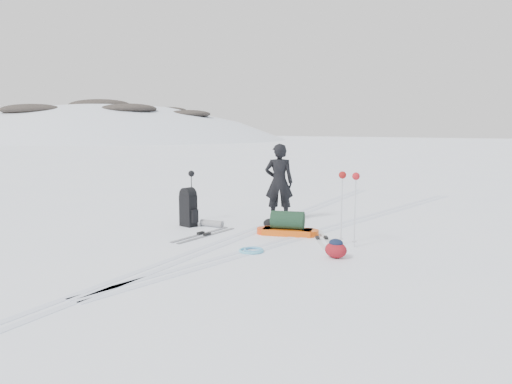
# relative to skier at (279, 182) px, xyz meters

# --- Properties ---
(ground) EXTENTS (200.00, 200.00, 0.00)m
(ground) POSITION_rel_skier_xyz_m (0.18, -1.84, -1.00)
(ground) COLOR white
(ground) RESTS_ON ground
(ski_tracks) EXTENTS (3.38, 17.97, 0.01)m
(ski_tracks) POSITION_rel_skier_xyz_m (0.80, -0.97, -0.99)
(ski_tracks) COLOR silver
(ski_tracks) RESTS_ON ground
(skier) EXTENTS (0.87, 0.78, 1.99)m
(skier) POSITION_rel_skier_xyz_m (0.00, 0.00, 0.00)
(skier) COLOR black
(skier) RESTS_ON ground
(pulk_sled) EXTENTS (1.47, 0.83, 0.54)m
(pulk_sled) POSITION_rel_skier_xyz_m (1.02, -1.37, -0.79)
(pulk_sled) COLOR #DA510C
(pulk_sled) RESTS_ON ground
(expedition_rucksack) EXTENTS (1.03, 0.52, 0.96)m
(expedition_rucksack) POSITION_rel_skier_xyz_m (-1.43, -1.79, -0.55)
(expedition_rucksack) COLOR black
(expedition_rucksack) RESTS_ON ground
(ski_poles_black) EXTENTS (0.16, 0.16, 1.31)m
(ski_poles_black) POSITION_rel_skier_xyz_m (-1.87, -1.25, 0.07)
(ski_poles_black) COLOR black
(ski_poles_black) RESTS_ON ground
(ski_poles_silver) EXTENTS (0.47, 0.23, 1.52)m
(ski_poles_silver) POSITION_rel_skier_xyz_m (2.55, -1.60, 0.27)
(ski_poles_silver) COLOR silver
(ski_poles_silver) RESTS_ON ground
(touring_skis_grey) EXTENTS (0.34, 1.91, 0.07)m
(touring_skis_grey) POSITION_rel_skier_xyz_m (-0.53, -2.43, -0.98)
(touring_skis_grey) COLOR gray
(touring_skis_grey) RESTS_ON ground
(touring_skis_white) EXTENTS (1.27, 1.66, 0.07)m
(touring_skis_white) POSITION_rel_skier_xyz_m (1.87, -1.38, -0.98)
(touring_skis_white) COLOR silver
(touring_skis_white) RESTS_ON ground
(rope_coil) EXTENTS (0.52, 0.52, 0.06)m
(rope_coil) POSITION_rel_skier_xyz_m (1.18, -3.07, -0.97)
(rope_coil) COLOR #57B7D3
(rope_coil) RESTS_ON ground
(small_daypack) EXTENTS (0.53, 0.49, 0.36)m
(small_daypack) POSITION_rel_skier_xyz_m (2.74, -2.63, -0.82)
(small_daypack) COLOR maroon
(small_daypack) RESTS_ON ground
(thermos_pair) EXTENTS (0.21, 0.26, 0.28)m
(thermos_pair) POSITION_rel_skier_xyz_m (-2.21, -1.12, -0.86)
(thermos_pair) COLOR #525559
(thermos_pair) RESTS_ON ground
(stuff_sack) EXTENTS (0.47, 0.41, 0.24)m
(stuff_sack) POSITION_rel_skier_xyz_m (0.34, -0.97, -0.88)
(stuff_sack) COLOR black
(stuff_sack) RESTS_ON ground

